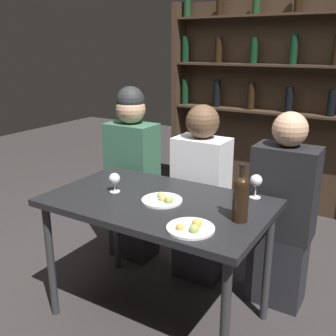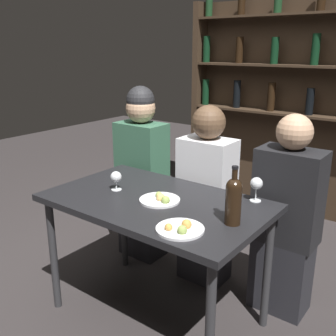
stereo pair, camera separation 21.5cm
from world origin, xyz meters
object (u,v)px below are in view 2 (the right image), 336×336
(wine_glass_1, at_px, (116,178))
(seated_person_left, at_px, (142,175))
(seated_person_center, at_px, (206,200))
(wine_bottle, at_px, (233,199))
(food_plate_1, at_px, (180,229))
(wine_glass_0, at_px, (256,184))
(seated_person_right, at_px, (286,222))
(food_plate_0, at_px, (161,199))

(wine_glass_1, height_order, seated_person_left, seated_person_left)
(wine_glass_1, distance_m, seated_person_left, 0.63)
(seated_person_left, distance_m, seated_person_center, 0.55)
(wine_bottle, distance_m, food_plate_1, 0.28)
(wine_glass_0, xyz_separation_m, wine_glass_1, (-0.71, -0.32, -0.02))
(wine_glass_0, distance_m, seated_person_right, 0.36)
(wine_glass_0, relative_size, food_plate_0, 0.61)
(food_plate_0, bearing_deg, wine_glass_0, 38.07)
(wine_glass_1, relative_size, food_plate_0, 0.51)
(wine_bottle, distance_m, food_plate_0, 0.45)
(wine_bottle, height_order, wine_glass_0, wine_bottle)
(seated_person_center, distance_m, seated_person_right, 0.54)
(wine_glass_1, bearing_deg, seated_person_left, 116.93)
(wine_bottle, bearing_deg, seated_person_left, 152.30)
(seated_person_center, bearing_deg, seated_person_right, -0.00)
(seated_person_left, xyz_separation_m, seated_person_right, (1.09, 0.00, -0.07))
(wine_glass_1, relative_size, seated_person_right, 0.09)
(wine_bottle, relative_size, wine_glass_1, 2.52)
(wine_glass_0, distance_m, food_plate_0, 0.51)
(wine_bottle, xyz_separation_m, wine_glass_0, (-0.04, 0.32, -0.03))
(wine_glass_1, bearing_deg, food_plate_1, -18.97)
(food_plate_1, bearing_deg, wine_glass_0, 77.97)
(food_plate_0, xyz_separation_m, seated_person_center, (-0.04, 0.52, -0.18))
(wine_bottle, height_order, food_plate_1, wine_bottle)
(wine_glass_1, distance_m, seated_person_center, 0.65)
(seated_person_right, bearing_deg, food_plate_0, -133.68)
(seated_person_left, bearing_deg, food_plate_1, -40.45)
(seated_person_right, bearing_deg, seated_person_left, 180.00)
(food_plate_1, height_order, seated_person_center, seated_person_center)
(wine_glass_1, bearing_deg, wine_glass_0, 24.57)
(wine_glass_0, relative_size, wine_glass_1, 1.19)
(food_plate_1, relative_size, seated_person_left, 0.17)
(wine_glass_1, distance_m, seated_person_right, 1.01)
(seated_person_right, bearing_deg, wine_glass_1, -146.56)
(wine_bottle, xyz_separation_m, food_plate_0, (-0.43, 0.01, -0.11))
(seated_person_center, bearing_deg, food_plate_0, -86.07)
(wine_glass_1, relative_size, seated_person_left, 0.09)
(wine_glass_1, height_order, food_plate_1, wine_glass_1)
(seated_person_left, relative_size, seated_person_right, 1.07)
(wine_bottle, relative_size, food_plate_0, 1.28)
(wine_bottle, xyz_separation_m, food_plate_1, (-0.15, -0.21, -0.11))
(food_plate_1, bearing_deg, wine_glass_1, 161.03)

